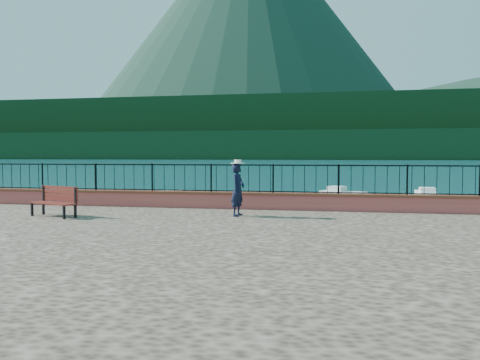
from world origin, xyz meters
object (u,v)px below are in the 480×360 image
at_px(person, 238,190).
at_px(boat_3, 180,196).
at_px(boat_2, 422,200).
at_px(boat_5, 426,192).
at_px(park_bench, 54,207).
at_px(boat_1, 425,210).
at_px(boat_4, 343,192).

relative_size(person, boat_3, 0.41).
xyz_separation_m(person, boat_3, (-6.79, 15.08, -1.61)).
bearing_deg(person, boat_3, 35.59).
relative_size(boat_2, boat_5, 0.89).
distance_m(park_bench, boat_5, 27.04).
bearing_deg(park_bench, boat_5, 75.99).
height_order(person, boat_1, person).
relative_size(boat_4, boat_5, 0.79).
bearing_deg(boat_3, park_bench, -105.69).
bearing_deg(person, boat_5, -13.00).
distance_m(park_bench, boat_4, 23.81).
height_order(person, boat_4, person).
bearing_deg(boat_1, person, -97.12).
relative_size(boat_2, boat_4, 1.12).
bearing_deg(boat_2, boat_1, -142.34).
bearing_deg(park_bench, boat_3, 114.56).
bearing_deg(boat_1, boat_2, 111.11).
bearing_deg(person, park_bench, 113.45).
height_order(person, boat_2, person).
bearing_deg(park_bench, person, 32.04).
bearing_deg(boat_2, park_bench, -173.44).
bearing_deg(park_bench, boat_4, 87.11).
relative_size(person, boat_1, 0.42).
height_order(boat_3, boat_5, same).
height_order(boat_2, boat_5, same).
xyz_separation_m(park_bench, boat_1, (12.81, 10.83, -1.08)).
relative_size(park_bench, person, 1.07).
distance_m(boat_1, boat_2, 5.48).
height_order(boat_1, boat_3, same).
height_order(boat_2, boat_4, same).
xyz_separation_m(boat_2, boat_4, (-4.44, 5.68, 0.00)).
bearing_deg(boat_5, boat_4, 100.37).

